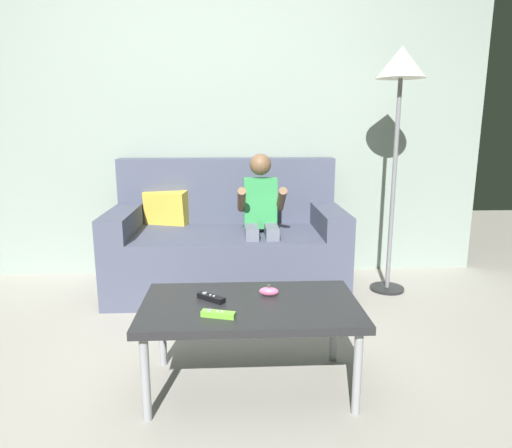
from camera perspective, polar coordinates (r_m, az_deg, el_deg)
The scene contains 9 objects.
ground_plane at distance 2.12m, azimuth -8.07°, elevation -21.30°, with size 8.54×8.54×0.00m, color #9E998E.
wall_back at distance 3.59m, azimuth -6.08°, elevation 13.58°, with size 4.27×0.05×2.50m, color gray.
couch at distance 3.31m, azimuth -3.69°, elevation -2.59°, with size 1.62×0.80×0.92m.
person_seated_on_couch at distance 3.08m, azimuth 0.64°, elevation 0.97°, with size 0.32×0.39×0.98m.
coffee_table at distance 2.04m, azimuth -0.70°, elevation -10.78°, with size 0.95×0.54×0.41m.
game_remote_lime_near_edge at distance 1.89m, azimuth -4.75°, elevation -11.15°, with size 0.14×0.07×0.03m.
nunchuk_pink at distance 2.10m, azimuth 1.61°, elevation -8.39°, with size 0.10×0.06×0.05m.
game_remote_black_far_corner at distance 2.06m, azimuth -5.65°, elevation -9.15°, with size 0.13×0.12×0.03m.
floor_lamp at distance 3.27m, azimuth 17.56°, elevation 16.53°, with size 0.32×0.32×1.66m.
Camera 1 is at (0.19, -1.76, 1.17)m, focal length 32.05 mm.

